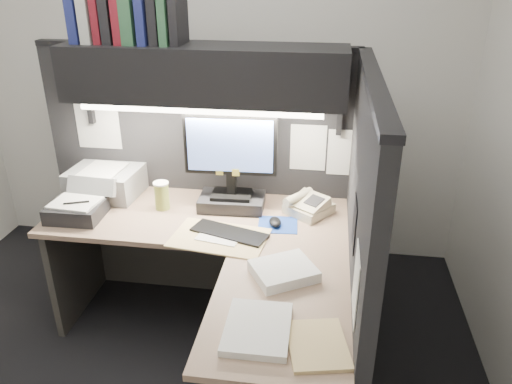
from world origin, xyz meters
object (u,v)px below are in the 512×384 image
keyboard (229,233)px  coffee_cup (162,196)px  telephone (309,206)px  desk (237,325)px  notebook_stack (76,211)px  overhead_shelf (204,73)px  monitor (231,173)px  printer (107,181)px

keyboard → coffee_cup: coffee_cup is taller
telephone → coffee_cup: coffee_cup is taller
desk → notebook_stack: 1.13m
keyboard → coffee_cup: bearing=168.4°
desk → keyboard: keyboard is taller
overhead_shelf → coffee_cup: size_ratio=9.88×
monitor → notebook_stack: monitor is taller
overhead_shelf → monitor: bearing=-24.2°
monitor → overhead_shelf: bearing=153.7°
printer → notebook_stack: printer is taller
telephone → notebook_stack: 1.32m
printer → notebook_stack: (-0.04, -0.34, -0.04)m
telephone → notebook_stack: bearing=-133.1°
coffee_cup → printer: (-0.41, 0.16, 0.00)m
desk → coffee_cup: (-0.55, 0.61, 0.37)m
desk → keyboard: bearing=105.7°
keyboard → telephone: bearing=55.4°
monitor → keyboard: size_ratio=1.37×
desk → notebook_stack: notebook_stack is taller
desk → overhead_shelf: size_ratio=1.10×
monitor → telephone: size_ratio=2.51×
keyboard → printer: printer is taller
coffee_cup → printer: 0.43m
desk → coffee_cup: coffee_cup is taller
monitor → printer: (-0.81, 0.09, -0.14)m
overhead_shelf → telephone: 0.95m
coffee_cup → monitor: bearing=9.9°
telephone → notebook_stack: (-1.30, -0.25, 0.00)m
overhead_shelf → printer: 0.95m
desk → coffee_cup: 0.90m
telephone → coffee_cup: bearing=-139.4°
monitor → coffee_cup: size_ratio=3.60×
desk → printer: printer is taller
monitor → keyboard: bearing=-83.8°
desk → overhead_shelf: (-0.30, 0.75, 1.06)m
monitor → printer: monitor is taller
printer → notebook_stack: bearing=-92.8°
telephone → overhead_shelf: bearing=-150.6°
desk → notebook_stack: (-0.99, 0.43, 0.33)m
notebook_stack → telephone: bearing=10.9°
overhead_shelf → keyboard: overhead_shelf is taller
keyboard → coffee_cup: size_ratio=2.62×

